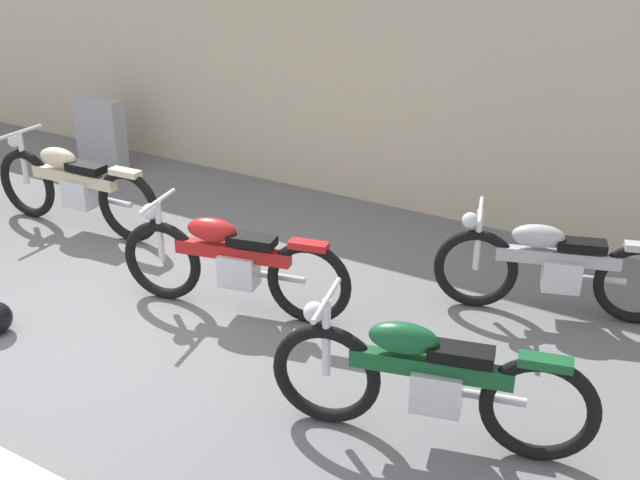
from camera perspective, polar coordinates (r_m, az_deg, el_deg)
The scene contains 7 objects.
ground_plane at distance 6.85m, azimuth -15.52°, elevation -6.29°, with size 40.00×40.00×0.00m, color slate.
building_wall at distance 9.24m, azimuth 1.41°, elevation 11.46°, with size 18.00×0.30×2.69m, color beige.
stone_marker at distance 10.76m, azimuth -15.49°, elevation 7.47°, with size 0.75×0.20×0.89m, color #9E9EA3.
motorcycle_red at distance 6.76m, azimuth -6.39°, elevation -1.58°, with size 2.06×0.72×0.94m.
motorcycle_cream at distance 8.76m, azimuth -17.27°, elevation 3.72°, with size 2.19×0.61×0.98m.
motorcycle_green at distance 5.22m, azimuth 7.69°, elevation -9.90°, with size 2.09×0.79×0.96m.
motorcycle_silver at distance 6.94m, azimuth 16.48°, elevation -1.88°, with size 1.96×0.86×0.92m.
Camera 1 is at (4.53, -3.89, 3.36)m, focal length 44.55 mm.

